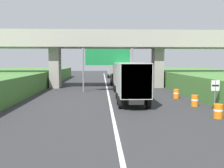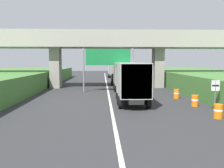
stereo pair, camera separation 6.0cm
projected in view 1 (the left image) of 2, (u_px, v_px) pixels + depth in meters
lane_centre_stripe at (108, 95)px, 26.70m from camera, size 0.20×100.09×0.01m
overpass_bridge at (107, 46)px, 33.66m from camera, size 40.00×4.80×7.64m
overhead_highway_sign at (108, 60)px, 28.70m from camera, size 5.88×0.18×5.14m
speed_limit_sign at (215, 91)px, 17.65m from camera, size 0.60×0.08×2.23m
truck_yellow at (131, 81)px, 20.87m from camera, size 2.44×7.30×3.44m
truck_blue at (113, 69)px, 56.32m from camera, size 2.44×7.30×3.44m
truck_red at (123, 75)px, 31.08m from camera, size 2.44×7.30×3.44m
car_black at (117, 79)px, 38.03m from camera, size 1.86×4.10×1.72m
construction_barrel_3 at (218, 111)px, 15.48m from camera, size 0.57×0.57×0.90m
construction_barrel_4 at (195, 101)px, 19.68m from camera, size 0.57×0.57×0.90m
construction_barrel_5 at (176, 94)px, 23.86m from camera, size 0.57×0.57×0.90m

